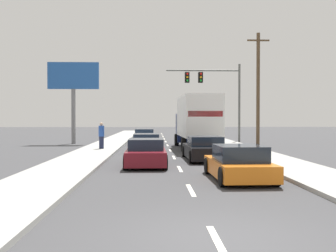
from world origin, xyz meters
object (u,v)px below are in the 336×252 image
at_px(car_silver, 146,144).
at_px(traffic_signal_mast, 210,85).
at_px(car_white, 144,138).
at_px(car_black, 204,149).
at_px(box_truck, 197,119).
at_px(utility_pole_mid, 258,88).
at_px(roadside_billboard, 73,85).
at_px(pedestrian_near_corner, 101,136).
at_px(car_maroon, 146,153).
at_px(car_orange, 239,164).

height_order(car_silver, traffic_signal_mast, traffic_signal_mast).
relative_size(car_white, car_silver, 0.97).
bearing_deg(car_white, car_black, -74.31).
bearing_deg(car_silver, box_truck, 38.70).
bearing_deg(traffic_signal_mast, box_truck, -105.00).
bearing_deg(box_truck, car_black, -93.07).
relative_size(car_white, utility_pole_mid, 0.50).
xyz_separation_m(car_silver, roadside_billboard, (-6.53, 9.18, 4.55)).
xyz_separation_m(traffic_signal_mast, pedestrian_near_corner, (-8.76, -9.11, -4.28)).
bearing_deg(car_black, car_maroon, -142.32).
xyz_separation_m(car_black, pedestrian_near_corner, (-6.25, 6.22, 0.47)).
distance_m(car_silver, pedestrian_near_corner, 3.52).
bearing_deg(box_truck, car_maroon, -109.34).
distance_m(car_maroon, utility_pole_mid, 16.43).
distance_m(car_silver, car_maroon, 6.95).
xyz_separation_m(car_orange, utility_pole_mid, (5.43, 17.50, 4.14)).
height_order(car_silver, box_truck, box_truck).
bearing_deg(car_white, traffic_signal_mast, 25.79).
height_order(box_truck, car_black, box_truck).
relative_size(car_silver, car_orange, 1.15).
bearing_deg(roadside_billboard, car_maroon, -67.62).
relative_size(car_white, car_maroon, 1.06).
bearing_deg(roadside_billboard, car_white, -12.36).
bearing_deg(car_white, utility_pole_mid, -9.50).
bearing_deg(car_silver, car_white, 92.44).
bearing_deg(traffic_signal_mast, car_maroon, -107.43).
relative_size(car_silver, roadside_billboard, 0.66).
height_order(car_black, pedestrian_near_corner, pedestrian_near_corner).
xyz_separation_m(car_black, roadside_billboard, (-9.68, 13.78, 4.55)).
distance_m(car_orange, roadside_billboard, 23.20).
relative_size(utility_pole_mid, pedestrian_near_corner, 5.10).
xyz_separation_m(car_silver, car_orange, (3.52, -11.23, -0.00)).
bearing_deg(car_silver, utility_pole_mid, 35.03).
relative_size(car_black, roadside_billboard, 0.63).
relative_size(car_black, pedestrian_near_corner, 2.50).
height_order(car_white, car_black, car_white).
relative_size(car_black, utility_pole_mid, 0.49).
distance_m(car_silver, car_black, 5.58).
relative_size(car_white, traffic_signal_mast, 0.63).
distance_m(car_maroon, car_black, 3.84).
xyz_separation_m(car_white, car_orange, (3.85, -19.05, -0.02)).
relative_size(car_white, pedestrian_near_corner, 2.55).
distance_m(car_black, roadside_billboard, 17.45).
bearing_deg(box_truck, roadside_billboard, 147.88).
bearing_deg(traffic_signal_mast, car_white, -154.21).
xyz_separation_m(car_white, pedestrian_near_corner, (-2.76, -6.21, 0.45)).
height_order(car_orange, roadside_billboard, roadside_billboard).
bearing_deg(utility_pole_mid, car_silver, -144.97).
relative_size(car_maroon, pedestrian_near_corner, 2.41).
bearing_deg(car_orange, utility_pole_mid, 72.77).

